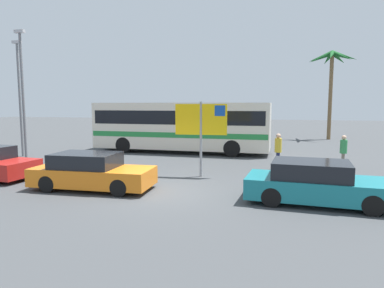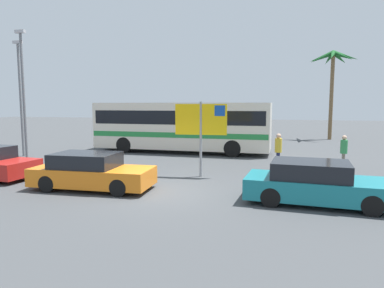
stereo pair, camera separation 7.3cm
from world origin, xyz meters
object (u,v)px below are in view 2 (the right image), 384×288
object	(u,v)px
bus_front_coach	(182,125)
pedestrian_crossing_lot	(278,149)
ferry_sign	(202,122)
pedestrian_by_bus	(344,150)
car_teal	(316,183)
car_orange	(91,172)

from	to	relation	value
bus_front_coach	pedestrian_crossing_lot	distance (m)	7.76
ferry_sign	pedestrian_crossing_lot	distance (m)	4.15
pedestrian_crossing_lot	pedestrian_by_bus	size ratio (longest dim) A/B	1.05
bus_front_coach	ferry_sign	xyz separation A→B (m)	(3.03, -7.09, 0.54)
bus_front_coach	car_teal	distance (m)	12.60
bus_front_coach	pedestrian_by_bus	distance (m)	9.96
bus_front_coach	car_orange	xyz separation A→B (m)	(-0.38, -10.27, -1.15)
bus_front_coach	ferry_sign	world-z (taller)	ferry_sign
bus_front_coach	car_teal	world-z (taller)	bus_front_coach
car_teal	pedestrian_by_bus	bearing A→B (deg)	78.03
bus_front_coach	pedestrian_crossing_lot	bearing A→B (deg)	-37.28
pedestrian_by_bus	bus_front_coach	bearing A→B (deg)	-10.97
ferry_sign	car_teal	size ratio (longest dim) A/B	0.70
car_orange	car_teal	bearing A→B (deg)	-1.59
ferry_sign	pedestrian_crossing_lot	xyz separation A→B (m)	(3.11, 2.42, -1.31)
pedestrian_crossing_lot	ferry_sign	bearing A→B (deg)	24.71
ferry_sign	car_teal	xyz separation A→B (m)	(4.39, -3.04, -1.69)
ferry_sign	bus_front_coach	bearing A→B (deg)	108.29
ferry_sign	car_orange	distance (m)	4.95
pedestrian_by_bus	car_teal	bearing A→B (deg)	87.25
car_teal	pedestrian_by_bus	distance (m)	6.39
pedestrian_crossing_lot	car_orange	bearing A→B (deg)	27.53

